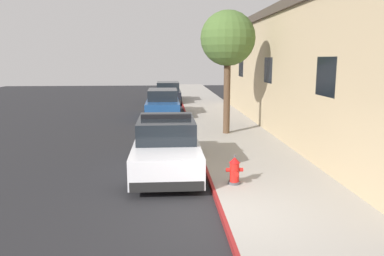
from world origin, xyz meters
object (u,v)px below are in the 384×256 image
(parked_car_silver_ahead, at_px, (163,104))
(parked_car_dark_far, at_px, (168,93))
(fire_hydrant, at_px, (235,171))
(street_tree, at_px, (228,39))
(police_cruiser, at_px, (166,146))

(parked_car_silver_ahead, distance_m, parked_car_dark_far, 7.01)
(fire_hydrant, xyz_separation_m, street_tree, (0.85, 6.63, 3.59))
(police_cruiser, relative_size, street_tree, 0.94)
(parked_car_silver_ahead, height_order, parked_car_dark_far, same)
(parked_car_dark_far, bearing_deg, fire_hydrant, -85.36)
(parked_car_silver_ahead, xyz_separation_m, parked_car_dark_far, (0.34, 7.00, 0.00))
(police_cruiser, height_order, parked_car_silver_ahead, police_cruiser)
(parked_car_silver_ahead, bearing_deg, police_cruiser, -88.93)
(police_cruiser, relative_size, fire_hydrant, 6.37)
(police_cruiser, xyz_separation_m, parked_car_silver_ahead, (-0.20, 10.68, -0.00))
(street_tree, bearing_deg, police_cruiser, -118.11)
(fire_hydrant, height_order, street_tree, street_tree)
(police_cruiser, xyz_separation_m, fire_hydrant, (1.73, -1.80, -0.26))
(parked_car_dark_far, xyz_separation_m, street_tree, (2.43, -12.86, 3.34))
(parked_car_silver_ahead, bearing_deg, street_tree, -64.67)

